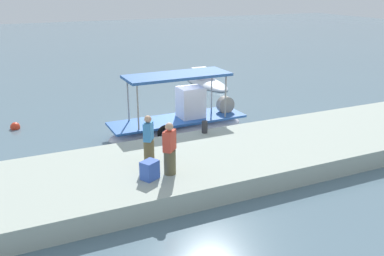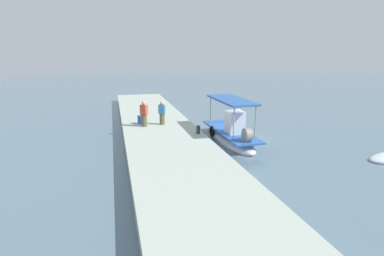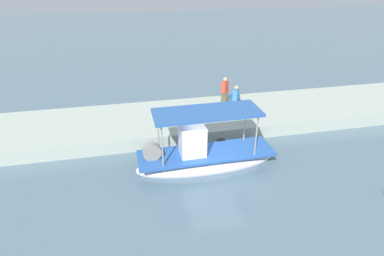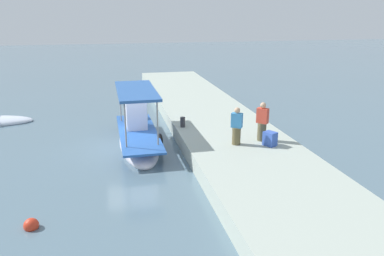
{
  "view_description": "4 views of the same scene",
  "coord_description": "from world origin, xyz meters",
  "px_view_note": "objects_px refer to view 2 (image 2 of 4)",
  "views": [
    {
      "loc": [
        -6.67,
        -17.01,
        6.5
      ],
      "look_at": [
        0.26,
        -2.05,
        0.79
      ],
      "focal_mm": 39.49,
      "sensor_mm": 36.0,
      "label": 1
    },
    {
      "loc": [
        17.9,
        -7.47,
        5.61
      ],
      "look_at": [
        1.09,
        -3.08,
        1.21
      ],
      "focal_mm": 28.35,
      "sensor_mm": 36.0,
      "label": 2
    },
    {
      "loc": [
        3.56,
        11.44,
        8.13
      ],
      "look_at": [
        0.47,
        -2.8,
        0.71
      ],
      "focal_mm": 29.34,
      "sensor_mm": 36.0,
      "label": 3
    },
    {
      "loc": [
        -17.21,
        0.91,
        6.21
      ],
      "look_at": [
        0.29,
        -2.96,
        0.71
      ],
      "focal_mm": 36.05,
      "sensor_mm": 36.0,
      "label": 4
    }
  ],
  "objects_px": {
    "fisherman_near_bollard": "(162,114)",
    "mooring_bollard": "(198,130)",
    "cargo_crate": "(142,120)",
    "main_fishing_boat": "(231,134)",
    "fisherman_by_crate": "(144,115)",
    "marker_buoy": "(242,116)"
  },
  "relations": [
    {
      "from": "fisherman_near_bollard",
      "to": "marker_buoy",
      "type": "height_order",
      "value": "fisherman_near_bollard"
    },
    {
      "from": "fisherman_by_crate",
      "to": "mooring_bollard",
      "type": "relative_size",
      "value": 3.44
    },
    {
      "from": "fisherman_near_bollard",
      "to": "mooring_bollard",
      "type": "xyz_separation_m",
      "value": [
        2.99,
        1.74,
        -0.49
      ]
    },
    {
      "from": "fisherman_near_bollard",
      "to": "marker_buoy",
      "type": "xyz_separation_m",
      "value": [
        -3.94,
        7.7,
        -1.35
      ]
    },
    {
      "from": "mooring_bollard",
      "to": "marker_buoy",
      "type": "xyz_separation_m",
      "value": [
        -6.93,
        5.96,
        -0.86
      ]
    },
    {
      "from": "mooring_bollard",
      "to": "cargo_crate",
      "type": "xyz_separation_m",
      "value": [
        -3.44,
        -3.09,
        0.05
      ]
    },
    {
      "from": "fisherman_near_bollard",
      "to": "cargo_crate",
      "type": "distance_m",
      "value": 1.49
    },
    {
      "from": "mooring_bollard",
      "to": "fisherman_by_crate",
      "type": "bearing_deg",
      "value": -132.3
    },
    {
      "from": "fisherman_by_crate",
      "to": "mooring_bollard",
      "type": "distance_m",
      "value": 4.09
    },
    {
      "from": "cargo_crate",
      "to": "fisherman_by_crate",
      "type": "bearing_deg",
      "value": 7.22
    },
    {
      "from": "fisherman_near_bollard",
      "to": "marker_buoy",
      "type": "bearing_deg",
      "value": 117.11
    },
    {
      "from": "mooring_bollard",
      "to": "cargo_crate",
      "type": "relative_size",
      "value": 0.84
    },
    {
      "from": "main_fishing_boat",
      "to": "fisherman_by_crate",
      "type": "height_order",
      "value": "main_fishing_boat"
    },
    {
      "from": "mooring_bollard",
      "to": "cargo_crate",
      "type": "height_order",
      "value": "cargo_crate"
    },
    {
      "from": "fisherman_by_crate",
      "to": "marker_buoy",
      "type": "relative_size",
      "value": 3.84
    },
    {
      "from": "cargo_crate",
      "to": "marker_buoy",
      "type": "distance_m",
      "value": 9.74
    },
    {
      "from": "mooring_bollard",
      "to": "cargo_crate",
      "type": "bearing_deg",
      "value": -138.06
    },
    {
      "from": "main_fishing_boat",
      "to": "fisherman_by_crate",
      "type": "relative_size",
      "value": 3.76
    },
    {
      "from": "fisherman_by_crate",
      "to": "cargo_crate",
      "type": "bearing_deg",
      "value": -172.78
    },
    {
      "from": "main_fishing_boat",
      "to": "marker_buoy",
      "type": "height_order",
      "value": "main_fishing_boat"
    },
    {
      "from": "fisherman_near_bollard",
      "to": "cargo_crate",
      "type": "bearing_deg",
      "value": -108.55
    },
    {
      "from": "main_fishing_boat",
      "to": "mooring_bollard",
      "type": "bearing_deg",
      "value": -86.28
    }
  ]
}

